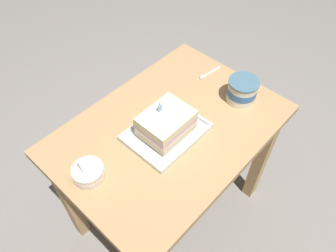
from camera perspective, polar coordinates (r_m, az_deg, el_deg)
ground_plane at (r=2.03m, az=0.22°, el=-14.38°), size 8.00×8.00×0.00m
dining_table at (r=1.48m, az=0.29°, el=-3.64°), size 0.97×0.68×0.77m
foil_tray at (r=1.35m, az=-0.32°, el=-1.20°), size 0.32×0.24×0.02m
birthday_cake at (r=1.30m, az=-0.33°, el=0.56°), size 0.20×0.16×0.14m
bowl_stack at (r=1.25m, az=-13.76°, el=-7.94°), size 0.12×0.12×0.10m
ice_cream_tub at (r=1.48m, az=12.83°, el=6.06°), size 0.13×0.13×0.11m
serving_spoon_near_tray at (r=1.61m, az=6.60°, el=8.85°), size 0.14×0.03×0.01m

